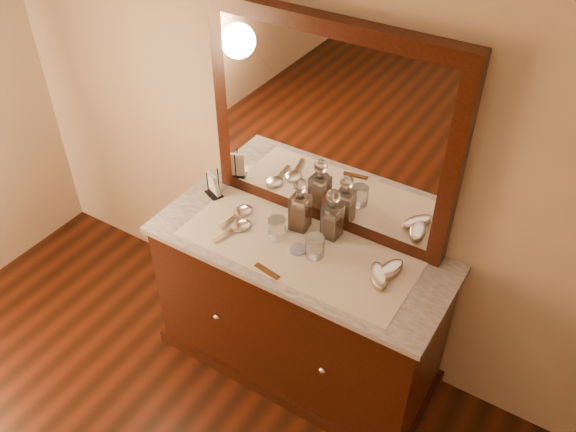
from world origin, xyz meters
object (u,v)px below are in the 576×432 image
Objects in this scene: comb at (267,271)px; brush_near at (378,276)px; brush_far at (389,271)px; mirror_frame at (330,130)px; decanter_left at (300,210)px; dresser_cabinet at (298,310)px; decanter_right at (332,219)px; napkin_rack at (213,185)px; hand_mirror_outer at (240,213)px; pin_dish at (298,250)px; hand_mirror_inner at (238,227)px.

brush_near reaches higher than comb.
brush_far is (0.03, 0.06, 0.00)m from brush_near.
mirror_frame reaches higher than decanter_left.
dresser_cabinet is 0.57m from decanter_right.
mirror_frame is at bearing 13.76° from napkin_rack.
hand_mirror_outer is at bearing -167.03° from decanter_left.
decanter_left reaches higher than brush_near.
decanter_right is at bearing 57.37° from dresser_cabinet.
dresser_cabinet is 5.26× the size of decanter_right.
brush_far is (0.50, -0.07, -0.09)m from decanter_left.
brush_far is (0.42, 0.08, 0.02)m from pin_dish.
mirror_frame reaches higher than hand_mirror_inner.
brush_near reaches higher than dresser_cabinet.
decanter_right is 0.48m from hand_mirror_outer.
brush_near is 0.77m from hand_mirror_outer.
decanter_right is 1.52× the size of brush_near.
mirror_frame is 0.67m from brush_far.
brush_far is at bearing 0.17° from hand_mirror_outer.
comb is 0.35m from decanter_left.
mirror_frame is 0.42m from decanter_right.
dresser_cabinet is 6.03× the size of hand_mirror_inner.
comb is at bearing -84.24° from decanter_left.
pin_dish reaches higher than dresser_cabinet.
brush_far is at bearing 10.70° from pin_dish.
pin_dish is 0.39m from hand_mirror_outer.
hand_mirror_inner is (0.05, -0.10, 0.00)m from hand_mirror_outer.
decanter_right reaches higher than hand_mirror_outer.
hand_mirror_outer is at bearing -179.83° from brush_far.
napkin_rack is at bearing -179.07° from decanter_left.
decanter_right is 0.36m from brush_near.
napkin_rack reaches higher than dresser_cabinet.
decanter_right is 1.47× the size of brush_far.
decanter_right is (0.09, -0.10, -0.39)m from mirror_frame.
decanter_right reaches higher than brush_far.
hand_mirror_outer is (-0.77, 0.05, -0.01)m from brush_near.
mirror_frame is at bearing 92.81° from pin_dish.
brush_far is at bearing 6.03° from dresser_cabinet.
brush_near is 0.78× the size of hand_mirror_outer.
mirror_frame is 5.34× the size of hand_mirror_outer.
hand_mirror_outer reaches higher than dresser_cabinet.
hand_mirror_outer is (-0.37, -0.20, -0.49)m from mirror_frame.
hand_mirror_outer is 0.97× the size of hand_mirror_inner.
hand_mirror_inner is (-0.25, -0.17, -0.10)m from decanter_left.
comb is 0.51× the size of decanter_right.
mirror_frame reaches higher than napkin_rack.
decanter_right is 0.36m from brush_far.
brush_near is at bearing 35.16° from comb.
dresser_cabinet is 7.98× the size of brush_near.
brush_near is at bearing -1.52° from dresser_cabinet.
decanter_right is (0.12, 0.36, 0.10)m from comb.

